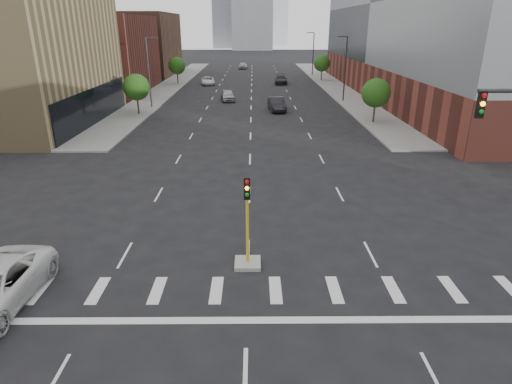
{
  "coord_description": "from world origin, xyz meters",
  "views": [
    {
      "loc": [
        0.27,
        -8.32,
        10.43
      ],
      "look_at": [
        0.41,
        11.99,
        2.5
      ],
      "focal_mm": 30.0,
      "sensor_mm": 36.0,
      "label": 1
    }
  ],
  "objects_px": {
    "car_deep_right": "(281,80)",
    "median_traffic_signal": "(248,247)",
    "car_near_left": "(228,95)",
    "car_mid_right": "(277,104)",
    "car_far_left": "(208,81)",
    "car_distant": "(243,65)"
  },
  "relations": [
    {
      "from": "car_near_left",
      "to": "car_distant",
      "type": "height_order",
      "value": "car_distant"
    },
    {
      "from": "median_traffic_signal",
      "to": "car_far_left",
      "type": "bearing_deg",
      "value": 97.19
    },
    {
      "from": "car_far_left",
      "to": "car_distant",
      "type": "relative_size",
      "value": 1.04
    },
    {
      "from": "car_mid_right",
      "to": "car_distant",
      "type": "relative_size",
      "value": 1.05
    },
    {
      "from": "car_deep_right",
      "to": "median_traffic_signal",
      "type": "bearing_deg",
      "value": -92.62
    },
    {
      "from": "car_far_left",
      "to": "car_mid_right",
      "type": "bearing_deg",
      "value": -74.6
    },
    {
      "from": "car_mid_right",
      "to": "car_deep_right",
      "type": "relative_size",
      "value": 0.93
    },
    {
      "from": "car_near_left",
      "to": "car_deep_right",
      "type": "height_order",
      "value": "car_deep_right"
    },
    {
      "from": "median_traffic_signal",
      "to": "car_near_left",
      "type": "xyz_separation_m",
      "value": [
        -3.5,
        46.77,
        -0.17
      ]
    },
    {
      "from": "car_near_left",
      "to": "car_distant",
      "type": "xyz_separation_m",
      "value": [
        1.2,
        50.03,
        0.04
      ]
    },
    {
      "from": "car_near_left",
      "to": "car_mid_right",
      "type": "height_order",
      "value": "car_mid_right"
    },
    {
      "from": "car_near_left",
      "to": "car_mid_right",
      "type": "relative_size",
      "value": 0.91
    },
    {
      "from": "car_mid_right",
      "to": "car_distant",
      "type": "xyz_separation_m",
      "value": [
        -5.65,
        58.1,
        -0.01
      ]
    },
    {
      "from": "median_traffic_signal",
      "to": "car_deep_right",
      "type": "distance_m",
      "value": 66.55
    },
    {
      "from": "median_traffic_signal",
      "to": "car_near_left",
      "type": "bearing_deg",
      "value": 94.28
    },
    {
      "from": "car_mid_right",
      "to": "car_distant",
      "type": "height_order",
      "value": "car_mid_right"
    },
    {
      "from": "median_traffic_signal",
      "to": "car_distant",
      "type": "bearing_deg",
      "value": 91.36
    },
    {
      "from": "car_far_left",
      "to": "car_near_left",
      "type": "bearing_deg",
      "value": -83.8
    },
    {
      "from": "median_traffic_signal",
      "to": "car_distant",
      "type": "relative_size",
      "value": 0.89
    },
    {
      "from": "median_traffic_signal",
      "to": "car_deep_right",
      "type": "relative_size",
      "value": 0.78
    },
    {
      "from": "car_far_left",
      "to": "car_deep_right",
      "type": "bearing_deg",
      "value": -3.9
    },
    {
      "from": "car_near_left",
      "to": "car_deep_right",
      "type": "xyz_separation_m",
      "value": [
        9.08,
        19.55,
        0.01
      ]
    }
  ]
}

